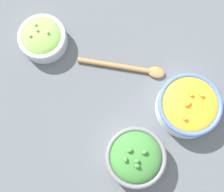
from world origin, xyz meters
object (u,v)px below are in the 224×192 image
at_px(bowl_broccoli, 136,157).
at_px(bowl_squash, 189,105).
at_px(wooden_spoon, 131,68).
at_px(bowl_lettuce, 42,38).

bearing_deg(bowl_broccoli, bowl_squash, -129.11).
bearing_deg(wooden_spoon, bowl_lettuce, 171.50).
xyz_separation_m(bowl_lettuce, wooden_spoon, (-0.24, 0.05, -0.02)).
bearing_deg(bowl_squash, bowl_lettuce, -18.46).
bearing_deg(bowl_lettuce, wooden_spoon, 169.32).
xyz_separation_m(bowl_squash, bowl_broccoli, (0.12, 0.15, 0.00)).
distance_m(bowl_lettuce, wooden_spoon, 0.25).
relative_size(bowl_squash, bowl_broccoli, 1.09).
relative_size(bowl_broccoli, wooden_spoon, 0.62).
xyz_separation_m(bowl_squash, wooden_spoon, (0.16, -0.09, -0.03)).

